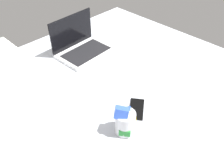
% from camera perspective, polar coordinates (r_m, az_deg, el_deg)
% --- Properties ---
extents(bed_mattress, '(1.80, 1.40, 0.18)m').
position_cam_1_polar(bed_mattress, '(1.35, -3.82, -4.53)').
color(bed_mattress, '#B7BCC6').
rests_on(bed_mattress, ground).
extents(laptop, '(0.34, 0.24, 0.23)m').
position_cam_1_polar(laptop, '(1.58, -7.37, 8.87)').
color(laptop, silver).
rests_on(laptop, bed_mattress).
extents(snack_cup, '(0.11, 0.10, 0.15)m').
position_cam_1_polar(snack_cup, '(1.05, 3.10, -8.91)').
color(snack_cup, silver).
rests_on(snack_cup, bed_mattress).
extents(cell_phone, '(0.15, 0.14, 0.01)m').
position_cam_1_polar(cell_phone, '(1.19, 5.87, -5.90)').
color(cell_phone, black).
rests_on(cell_phone, bed_mattress).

